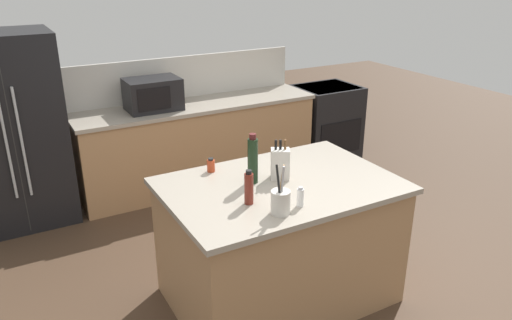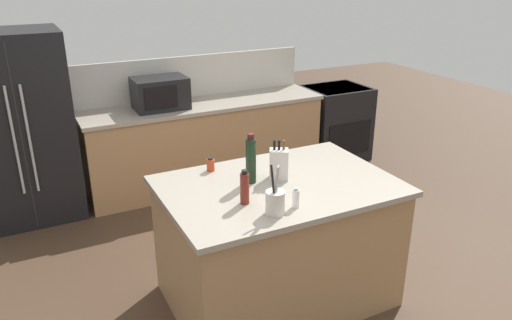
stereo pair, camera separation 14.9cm
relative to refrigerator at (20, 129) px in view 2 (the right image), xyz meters
The scene contains 13 objects.
ground_plane 2.87m from the refrigerator, 55.64° to the right, with size 14.00×14.00×0.00m, color #473323.
back_counter_run 1.89m from the refrigerator, ahead, with size 2.66×0.66×0.94m.
wall_backsplash 1.88m from the refrigerator, ahead, with size 2.62×0.03×0.46m, color beige.
kitchen_island 2.76m from the refrigerator, 55.64° to the right, with size 1.61×1.10×0.94m.
refrigerator is the anchor object (origin of this frame).
range_oven 3.62m from the refrigerator, ahead, with size 0.76×0.65×0.92m.
microwave 1.38m from the refrigerator, ahead, with size 0.54×0.39×0.32m.
knife_block 2.69m from the refrigerator, 54.12° to the right, with size 0.16×0.15×0.29m.
utensil_crock 2.93m from the refrigerator, 63.62° to the right, with size 0.12×0.12×0.32m.
wine_bottle 2.56m from the refrigerator, 57.29° to the right, with size 0.07×0.07×0.36m.
salt_shaker 2.99m from the refrigerator, 60.72° to the right, with size 0.04×0.04×0.13m.
vinegar_bottle 2.70m from the refrigerator, 63.63° to the right, with size 0.06×0.06×0.23m.
spice_jar_paprika 2.19m from the refrigerator, 56.62° to the right, with size 0.06×0.06×0.10m.
Camera 2 is at (-1.56, -2.74, 2.38)m, focal length 35.00 mm.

